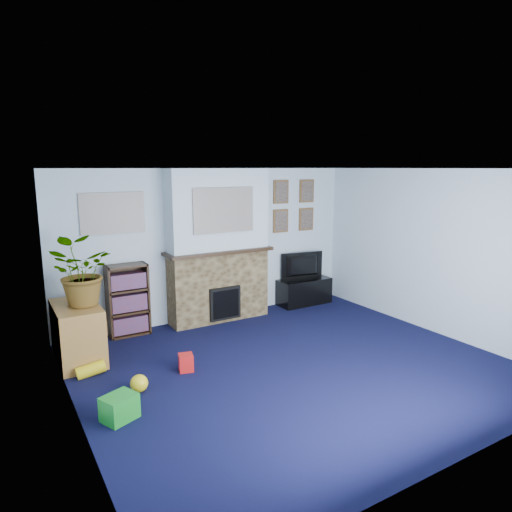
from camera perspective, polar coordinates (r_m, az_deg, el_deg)
floor at (r=5.83m, az=4.59°, el=-13.47°), size 5.00×4.50×0.01m
ceiling at (r=5.31m, az=5.00°, el=10.84°), size 5.00×4.50×0.01m
wall_back at (r=7.35m, az=-5.46°, el=1.48°), size 5.00×0.04×2.40m
wall_front at (r=3.91m, az=24.51°, el=-8.08°), size 5.00×0.04×2.40m
wall_left at (r=4.52m, az=-22.12°, el=-5.41°), size 0.04×4.50×2.40m
wall_right at (r=7.17m, az=21.27°, el=0.52°), size 0.04×4.50×2.40m
chimney_breast at (r=7.18m, az=-4.75°, el=1.12°), size 1.72×0.50×2.40m
collage_main at (r=6.91m, az=-4.06°, el=5.74°), size 1.00×0.03×0.68m
collage_left at (r=6.75m, az=-17.50°, el=5.14°), size 0.90×0.03×0.58m
portrait_tl at (r=7.89m, az=3.13°, el=8.01°), size 0.30×0.03×0.40m
portrait_tr at (r=8.21m, az=6.35°, el=8.08°), size 0.30×0.03×0.40m
portrait_bl at (r=7.93m, az=3.10°, el=4.40°), size 0.30×0.03×0.40m
portrait_br at (r=8.25m, az=6.28°, el=4.61°), size 0.30×0.03×0.40m
tv_stand at (r=8.24m, az=6.02°, el=-4.44°), size 0.97×0.41×0.46m
television at (r=8.14m, az=6.00°, el=-1.24°), size 0.82×0.23×0.47m
bookshelf at (r=6.90m, az=-15.73°, el=-5.50°), size 0.58×0.28×1.05m
sideboard at (r=6.24m, az=-21.39°, el=-9.09°), size 0.52×0.94×0.73m
potted_plant at (r=5.98m, az=-21.37°, el=-1.97°), size 0.97×0.93×0.83m
mantel_clock at (r=7.12m, az=-4.74°, el=1.34°), size 0.10×0.06×0.14m
mantel_candle at (r=7.29m, az=-2.02°, el=1.68°), size 0.06×0.06×0.18m
mantel_teddy at (r=6.93m, az=-8.22°, el=0.96°), size 0.13×0.13×0.13m
mantel_can at (r=7.49m, az=0.64°, el=1.78°), size 0.06×0.06×0.13m
green_crate at (r=4.84m, az=-16.71°, el=-17.52°), size 0.38×0.35×0.25m
toy_ball at (r=5.32m, az=-14.40°, el=-15.23°), size 0.19×0.19×0.19m
toy_block at (r=5.70m, az=-8.76°, el=-12.96°), size 0.21×0.21×0.21m
toy_tube at (r=5.86m, az=-19.96°, el=-13.23°), size 0.34×0.15×0.20m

